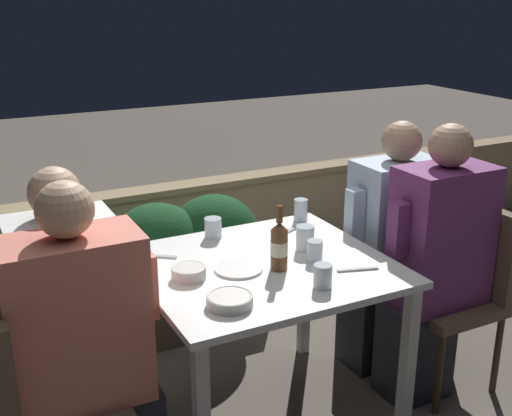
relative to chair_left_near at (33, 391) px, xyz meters
name	(u,v)px	position (x,y,z in m)	size (l,w,h in m)	color
parapet_wall	(144,234)	(0.96, 1.83, -0.23)	(9.00, 0.18, 0.61)	tan
dining_table	(263,284)	(0.96, 0.14, 0.13)	(1.00, 0.91, 0.76)	white
planter_hedge	(157,265)	(0.80, 1.06, -0.12)	(1.20, 0.47, 0.76)	brown
chair_left_near	(33,391)	(0.00, 0.00, 0.00)	(0.42, 0.42, 0.89)	brown
person_coral_top	(89,354)	(0.20, 0.00, 0.09)	(0.52, 0.26, 1.26)	#282833
chair_left_far	(26,350)	(0.02, 0.28, 0.00)	(0.42, 0.42, 0.89)	brown
person_white_polo	(77,319)	(0.22, 0.28, 0.08)	(0.48, 0.26, 1.23)	#282833
chair_right_near	(463,279)	(1.95, 0.00, 0.00)	(0.42, 0.42, 0.89)	brown
person_purple_stripe	(433,265)	(1.75, 0.00, 0.11)	(0.50, 0.26, 1.29)	#282833
chair_right_far	(418,256)	(1.94, 0.31, 0.00)	(0.42, 0.42, 0.89)	brown
person_blue_shirt	(389,246)	(1.75, 0.31, 0.09)	(0.49, 0.26, 1.25)	#282833
beer_bottle	(279,245)	(0.99, 0.07, 0.33)	(0.07, 0.07, 0.27)	brown
plate_0	(239,269)	(0.84, 0.13, 0.23)	(0.20, 0.20, 0.01)	white
bowl_0	(189,272)	(0.63, 0.15, 0.25)	(0.14, 0.14, 0.05)	beige
bowl_1	(230,300)	(0.68, -0.13, 0.25)	(0.17, 0.17, 0.04)	beige
glass_cup_0	(323,276)	(1.05, -0.15, 0.27)	(0.07, 0.07, 0.09)	silver
glass_cup_1	(305,238)	(1.18, 0.19, 0.28)	(0.08, 0.08, 0.11)	silver
glass_cup_2	(301,210)	(1.36, 0.52, 0.28)	(0.07, 0.07, 0.11)	silver
glass_cup_3	(315,251)	(1.16, 0.07, 0.27)	(0.07, 0.07, 0.09)	silver
glass_cup_4	(213,228)	(0.89, 0.51, 0.27)	(0.08, 0.08, 0.09)	silver
fork_0	(358,269)	(1.26, -0.09, 0.23)	(0.17, 0.07, 0.01)	silver
fork_1	(288,232)	(1.22, 0.41, 0.23)	(0.16, 0.09, 0.01)	silver
fork_2	(157,256)	(0.59, 0.41, 0.23)	(0.15, 0.12, 0.01)	silver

